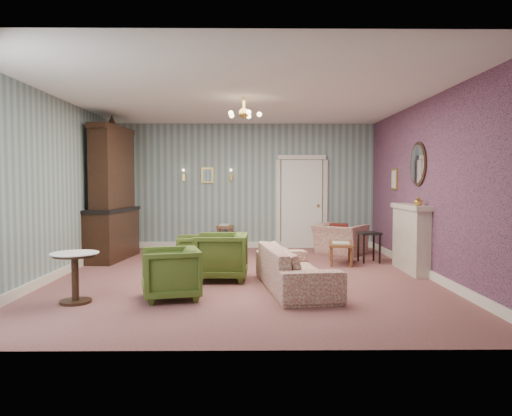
{
  "coord_description": "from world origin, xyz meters",
  "views": [
    {
      "loc": [
        0.11,
        -7.87,
        1.54
      ],
      "look_at": [
        0.2,
        0.4,
        1.1
      ],
      "focal_mm": 34.08,
      "sensor_mm": 36.0,
      "label": 1
    }
  ],
  "objects_px": {
    "olive_chair_a": "(170,271)",
    "wingback_chair": "(340,234)",
    "side_table_black": "(369,248)",
    "pedestal_table": "(75,278)",
    "coffee_table": "(341,253)",
    "olive_chair_c": "(195,250)",
    "dresser": "(112,189)",
    "sofa_chintz": "(295,261)",
    "olive_chair_b": "(221,254)",
    "fireplace": "(411,238)"
  },
  "relations": [
    {
      "from": "olive_chair_a",
      "to": "wingback_chair",
      "type": "xyz_separation_m",
      "value": [
        2.98,
        3.98,
        0.05
      ]
    },
    {
      "from": "olive_chair_a",
      "to": "side_table_black",
      "type": "xyz_separation_m",
      "value": [
        3.32,
        2.85,
        -0.08
      ]
    },
    {
      "from": "pedestal_table",
      "to": "coffee_table",
      "type": "bearing_deg",
      "value": 36.27
    },
    {
      "from": "olive_chair_c",
      "to": "dresser",
      "type": "relative_size",
      "value": 0.24
    },
    {
      "from": "sofa_chintz",
      "to": "side_table_black",
      "type": "relative_size",
      "value": 3.6
    },
    {
      "from": "olive_chair_a",
      "to": "coffee_table",
      "type": "distance_m",
      "value": 3.85
    },
    {
      "from": "dresser",
      "to": "coffee_table",
      "type": "bearing_deg",
      "value": -1.81
    },
    {
      "from": "olive_chair_c",
      "to": "coffee_table",
      "type": "height_order",
      "value": "olive_chair_c"
    },
    {
      "from": "coffee_table",
      "to": "sofa_chintz",
      "type": "bearing_deg",
      "value": -116.33
    },
    {
      "from": "olive_chair_b",
      "to": "coffee_table",
      "type": "xyz_separation_m",
      "value": [
        2.16,
        1.44,
        -0.2
      ]
    },
    {
      "from": "olive_chair_b",
      "to": "olive_chair_c",
      "type": "distance_m",
      "value": 1.08
    },
    {
      "from": "fireplace",
      "to": "coffee_table",
      "type": "distance_m",
      "value": 1.36
    },
    {
      "from": "dresser",
      "to": "side_table_black",
      "type": "bearing_deg",
      "value": 0.9
    },
    {
      "from": "olive_chair_c",
      "to": "fireplace",
      "type": "relative_size",
      "value": 0.47
    },
    {
      "from": "side_table_black",
      "to": "wingback_chair",
      "type": "bearing_deg",
      "value": 106.77
    },
    {
      "from": "olive_chair_a",
      "to": "wingback_chair",
      "type": "bearing_deg",
      "value": 129.42
    },
    {
      "from": "wingback_chair",
      "to": "fireplace",
      "type": "relative_size",
      "value": 0.7
    },
    {
      "from": "olive_chair_c",
      "to": "side_table_black",
      "type": "distance_m",
      "value": 3.32
    },
    {
      "from": "sofa_chintz",
      "to": "olive_chair_a",
      "type": "bearing_deg",
      "value": 100.3
    },
    {
      "from": "sofa_chintz",
      "to": "side_table_black",
      "type": "xyz_separation_m",
      "value": [
        1.62,
        2.28,
        -0.12
      ]
    },
    {
      "from": "pedestal_table",
      "to": "fireplace",
      "type": "bearing_deg",
      "value": 22.99
    },
    {
      "from": "side_table_black",
      "to": "fireplace",
      "type": "bearing_deg",
      "value": -62.11
    },
    {
      "from": "sofa_chintz",
      "to": "coffee_table",
      "type": "xyz_separation_m",
      "value": [
        1.05,
        2.12,
        -0.21
      ]
    },
    {
      "from": "wingback_chair",
      "to": "olive_chair_b",
      "type": "bearing_deg",
      "value": 86.42
    },
    {
      "from": "fireplace",
      "to": "dresser",
      "type": "bearing_deg",
      "value": 165.75
    },
    {
      "from": "olive_chair_a",
      "to": "olive_chair_c",
      "type": "distance_m",
      "value": 2.2
    },
    {
      "from": "olive_chair_c",
      "to": "fireplace",
      "type": "bearing_deg",
      "value": 79.55
    },
    {
      "from": "olive_chair_a",
      "to": "coffee_table",
      "type": "relative_size",
      "value": 0.94
    },
    {
      "from": "wingback_chair",
      "to": "fireplace",
      "type": "bearing_deg",
      "value": 149.57
    },
    {
      "from": "olive_chair_c",
      "to": "sofa_chintz",
      "type": "height_order",
      "value": "sofa_chintz"
    },
    {
      "from": "olive_chair_c",
      "to": "dresser",
      "type": "xyz_separation_m",
      "value": [
        -1.77,
        1.12,
        1.07
      ]
    },
    {
      "from": "olive_chair_a",
      "to": "dresser",
      "type": "xyz_separation_m",
      "value": [
        -1.7,
        3.32,
        1.03
      ]
    },
    {
      "from": "olive_chair_a",
      "to": "pedestal_table",
      "type": "distance_m",
      "value": 1.2
    },
    {
      "from": "wingback_chair",
      "to": "pedestal_table",
      "type": "relative_size",
      "value": 1.5
    },
    {
      "from": "wingback_chair",
      "to": "olive_chair_c",
      "type": "bearing_deg",
      "value": 69.1
    },
    {
      "from": "olive_chair_c",
      "to": "olive_chair_b",
      "type": "bearing_deg",
      "value": 22.61
    },
    {
      "from": "olive_chair_b",
      "to": "pedestal_table",
      "type": "bearing_deg",
      "value": -49.19
    },
    {
      "from": "olive_chair_a",
      "to": "fireplace",
      "type": "height_order",
      "value": "fireplace"
    },
    {
      "from": "dresser",
      "to": "wingback_chair",
      "type": "bearing_deg",
      "value": 14.34
    },
    {
      "from": "olive_chair_c",
      "to": "side_table_black",
      "type": "height_order",
      "value": "olive_chair_c"
    },
    {
      "from": "olive_chair_c",
      "to": "wingback_chair",
      "type": "height_order",
      "value": "wingback_chair"
    },
    {
      "from": "sofa_chintz",
      "to": "dresser",
      "type": "xyz_separation_m",
      "value": [
        -3.4,
        2.75,
        0.99
      ]
    },
    {
      "from": "coffee_table",
      "to": "side_table_black",
      "type": "distance_m",
      "value": 0.6
    },
    {
      "from": "sofa_chintz",
      "to": "fireplace",
      "type": "relative_size",
      "value": 1.5
    },
    {
      "from": "sofa_chintz",
      "to": "fireplace",
      "type": "height_order",
      "value": "fireplace"
    },
    {
      "from": "sofa_chintz",
      "to": "wingback_chair",
      "type": "xyz_separation_m",
      "value": [
        1.28,
        3.41,
        0.02
      ]
    },
    {
      "from": "olive_chair_b",
      "to": "coffee_table",
      "type": "height_order",
      "value": "olive_chair_b"
    },
    {
      "from": "dresser",
      "to": "fireplace",
      "type": "height_order",
      "value": "dresser"
    },
    {
      "from": "olive_chair_b",
      "to": "dresser",
      "type": "bearing_deg",
      "value": -130.57
    },
    {
      "from": "wingback_chair",
      "to": "pedestal_table",
      "type": "xyz_separation_m",
      "value": [
        -4.16,
        -4.18,
        -0.1
      ]
    }
  ]
}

